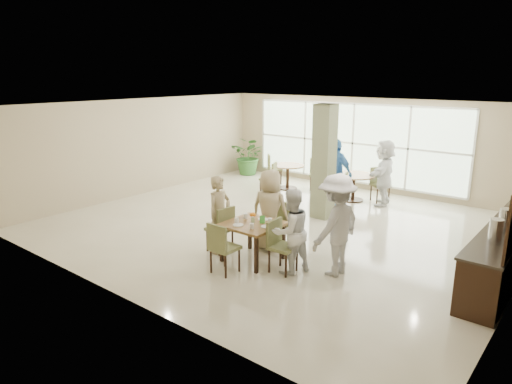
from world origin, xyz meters
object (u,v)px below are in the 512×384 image
Objects in this scene: main_table at (253,227)px; adult_standing at (325,161)px; buffet_counter at (510,242)px; teen_right at (291,231)px; round_table_left at (288,171)px; teen_left at (220,214)px; teen_far at (270,210)px; round_table_right at (354,180)px; adult_b at (384,173)px; teen_standing at (336,225)px; potted_plant at (249,156)px; adult_a at (335,173)px.

main_table is 6.14m from adult_standing.
adult_standing is at bearing 150.09° from buffet_counter.
teen_right is (0.87, 0.00, 0.11)m from main_table.
teen_left reaches higher than round_table_left.
round_table_right is at bearing -96.57° from teen_far.
teen_far is 0.93× the size of adult_b.
teen_standing is 1.06× the size of adult_standing.
teen_left is (-0.31, -5.17, 0.19)m from round_table_right.
adult_b reaches higher than teen_right.
potted_plant is at bearing 35.92° from teen_left.
round_table_right is (2.24, 0.03, 0.03)m from round_table_left.
adult_b reaches higher than round_table_right.
teen_standing reaches higher than round_table_right.
teen_standing reaches higher than adult_standing.
round_table_left is 0.62× the size of teen_far.
teen_left is 2.39m from teen_standing.
teen_far is (-4.04, -1.83, 0.28)m from buffet_counter.
adult_a is at bearing -96.41° from round_table_right.
teen_standing is at bearing -47.39° from round_table_left.
adult_a reaches higher than main_table.
teen_left is 1.00× the size of teen_right.
adult_b is at bearing 57.76° from adult_a.
buffet_counter is 4.83m from adult_a.
main_table is 5.76m from round_table_left.
adult_a is 2.10m from adult_standing.
buffet_counter is at bearing -10.57° from adult_a.
teen_standing is at bearing 16.32° from main_table.
adult_standing is (-1.06, 5.91, 0.08)m from teen_left.
adult_b is at bearing 86.30° from main_table.
buffet_counter is at bearing -21.02° from round_table_left.
buffet_counter reaches higher than main_table.
teen_left reaches higher than potted_plant.
teen_standing is (4.26, -4.63, 0.36)m from round_table_left.
round_table_left is at bearing 118.28° from main_table.
adult_b is (5.30, -0.68, 0.23)m from potted_plant.
adult_standing reaches higher than teen_far.
adult_standing is (-1.75, 5.16, 0.03)m from teen_far.
teen_far is at bearing -72.52° from adult_a.
buffet_counter is 3.03× the size of teen_right.
main_table is 4.23m from adult_a.
main_table is 0.54× the size of adult_a.
adult_standing is at bearing 107.68° from main_table.
adult_standing is at bearing 136.81° from adult_a.
teen_far is (2.62, -4.39, 0.27)m from round_table_left.
adult_standing is (-2.73, 5.84, 0.08)m from teen_right.
adult_a reaches higher than round_table_right.
teen_left is (-4.73, -2.58, 0.23)m from buffet_counter.
adult_b is (0.83, 0.12, 0.31)m from round_table_right.
teen_far is at bearing 99.31° from main_table.
teen_standing is 0.99× the size of adult_a.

